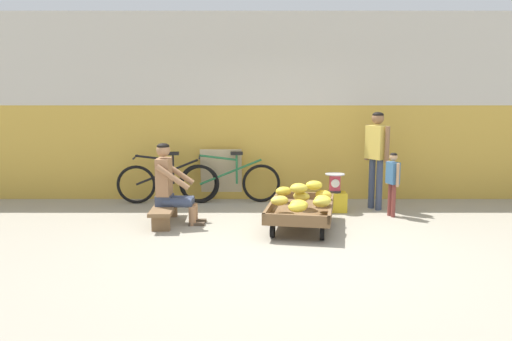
{
  "coord_description": "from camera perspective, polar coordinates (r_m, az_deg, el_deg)",
  "views": [
    {
      "loc": [
        -0.48,
        -5.82,
        1.86
      ],
      "look_at": [
        -0.51,
        1.19,
        0.75
      ],
      "focal_mm": 35.63,
      "sensor_mm": 36.0,
      "label": 1
    }
  ],
  "objects": [
    {
      "name": "weighing_scale",
      "position": [
        7.92,
        9.11,
        -1.36
      ],
      "size": [
        0.3,
        0.3,
        0.29
      ],
      "color": "#28282D",
      "rests_on": "plastic_crate"
    },
    {
      "name": "customer_child",
      "position": [
        7.76,
        15.36,
        -0.76
      ],
      "size": [
        0.18,
        0.29,
        0.95
      ],
      "color": "brown",
      "rests_on": "ground"
    },
    {
      "name": "back_wall",
      "position": [
        8.77,
        3.43,
        7.1
      ],
      "size": [
        16.0,
        0.3,
        3.15
      ],
      "color": "gold",
      "rests_on": "ground"
    },
    {
      "name": "banana_cart",
      "position": [
        6.93,
        5.32,
        -4.56
      ],
      "size": [
        1.08,
        1.56,
        0.36
      ],
      "color": "brown",
      "rests_on": "ground"
    },
    {
      "name": "ground_plane",
      "position": [
        6.13,
        4.8,
        -8.7
      ],
      "size": [
        80.0,
        80.0,
        0.0
      ],
      "primitive_type": "plane",
      "color": "gray"
    },
    {
      "name": "plastic_crate",
      "position": [
        7.98,
        9.05,
        -3.5
      ],
      "size": [
        0.36,
        0.28,
        0.3
      ],
      "color": "gold",
      "rests_on": "ground"
    },
    {
      "name": "low_bench",
      "position": [
        7.27,
        -9.92,
        -4.34
      ],
      "size": [
        0.33,
        1.11,
        0.27
      ],
      "color": "brown",
      "rests_on": "ground"
    },
    {
      "name": "bicycle_far_left",
      "position": [
        8.47,
        -2.6,
        -1.27
      ],
      "size": [
        1.66,
        0.48,
        0.86
      ],
      "color": "black",
      "rests_on": "ground"
    },
    {
      "name": "sign_board",
      "position": [
        8.68,
        -3.65,
        -0.44
      ],
      "size": [
        0.7,
        0.21,
        0.88
      ],
      "color": "#C6B289",
      "rests_on": "ground"
    },
    {
      "name": "banana_pile",
      "position": [
        6.83,
        5.64,
        -2.87
      ],
      "size": [
        0.92,
        1.26,
        0.26
      ],
      "color": "yellow",
      "rests_on": "banana_cart"
    },
    {
      "name": "bicycle_near_left",
      "position": [
        8.56,
        -9.67,
        -1.28
      ],
      "size": [
        1.66,
        0.48,
        0.86
      ],
      "color": "black",
      "rests_on": "ground"
    },
    {
      "name": "vendor_seated",
      "position": [
        7.18,
        -9.31,
        -1.5
      ],
      "size": [
        0.69,
        0.49,
        1.14
      ],
      "color": "#9E704C",
      "rests_on": "ground"
    },
    {
      "name": "customer_adult",
      "position": [
        8.13,
        13.67,
        2.33
      ],
      "size": [
        0.34,
        0.42,
        1.53
      ],
      "color": "#38425B",
      "rests_on": "ground"
    }
  ]
}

